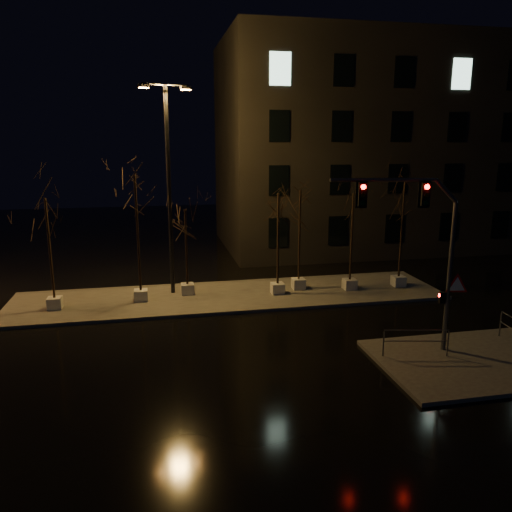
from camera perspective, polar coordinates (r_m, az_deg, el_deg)
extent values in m
plane|color=black|center=(20.38, -0.24, -9.82)|extent=(90.00, 90.00, 0.00)
cube|color=#46443E|center=(25.91, -2.85, -4.60)|extent=(22.00, 5.00, 0.15)
cube|color=#46443E|center=(20.22, 23.65, -10.93)|extent=(7.00, 5.00, 0.15)
cube|color=black|center=(40.49, 14.67, 12.01)|extent=(25.00, 12.00, 15.00)
cube|color=silver|center=(25.55, -22.00, -5.00)|extent=(0.65, 0.65, 0.55)
cylinder|color=black|center=(24.91, -22.50, 0.76)|extent=(0.11, 0.11, 4.69)
cube|color=silver|center=(25.52, -13.01, -4.38)|extent=(0.65, 0.65, 0.55)
cylinder|color=black|center=(24.79, -13.37, 2.46)|extent=(0.11, 0.11, 5.64)
cube|color=silver|center=(26.15, -7.82, -3.74)|extent=(0.65, 0.65, 0.55)
cylinder|color=black|center=(25.61, -7.97, 1.01)|extent=(0.11, 0.11, 3.87)
cube|color=silver|center=(26.05, 2.47, -3.69)|extent=(0.65, 0.65, 0.55)
cylinder|color=black|center=(25.43, 2.53, 1.95)|extent=(0.11, 0.11, 4.67)
cube|color=silver|center=(26.96, 4.88, -3.16)|extent=(0.65, 0.65, 0.55)
cylinder|color=black|center=(26.34, 4.99, 2.39)|extent=(0.11, 0.11, 4.75)
cube|color=silver|center=(27.23, 10.65, -3.17)|extent=(0.65, 0.65, 0.55)
cylinder|color=black|center=(26.63, 10.88, 2.15)|extent=(0.11, 0.11, 4.59)
cube|color=silver|center=(28.46, 15.95, -2.75)|extent=(0.65, 0.65, 0.55)
cylinder|color=black|center=(27.84, 16.32, 2.94)|extent=(0.11, 0.11, 5.18)
cylinder|color=#515458|center=(19.76, 21.22, -2.37)|extent=(0.17, 0.17, 5.63)
cylinder|color=#515458|center=(18.30, 14.33, 8.42)|extent=(3.72, 0.80, 0.13)
cube|color=black|center=(18.81, 18.79, 6.67)|extent=(0.31, 0.25, 0.84)
cube|color=black|center=(18.17, 12.06, 6.87)|extent=(0.31, 0.25, 0.84)
cube|color=black|center=(19.88, 20.49, -4.47)|extent=(0.23, 0.20, 0.42)
cone|color=red|center=(19.90, 21.95, -3.17)|extent=(0.97, 0.20, 0.98)
sphere|color=#FF0C07|center=(19.20, 22.04, 7.37)|extent=(0.17, 0.17, 0.17)
cylinder|color=black|center=(25.58, -9.89, 7.08)|extent=(0.21, 0.21, 10.40)
cylinder|color=black|center=(25.59, -10.36, 18.73)|extent=(2.24, 0.68, 0.10)
cube|color=orange|center=(25.30, -12.73, 18.34)|extent=(0.58, 0.41, 0.21)
cube|color=orange|center=(25.88, -8.02, 18.39)|extent=(0.58, 0.41, 0.21)
cylinder|color=#515458|center=(19.18, 14.37, -9.70)|extent=(0.05, 0.05, 0.97)
cylinder|color=#515458|center=(19.89, 21.07, -9.35)|extent=(0.05, 0.05, 0.97)
cylinder|color=#515458|center=(19.31, 17.89, -8.06)|extent=(2.33, 0.51, 0.04)
cylinder|color=#515458|center=(19.46, 17.80, -9.24)|extent=(2.33, 0.51, 0.04)
cylinder|color=#515458|center=(22.68, 26.15, -7.03)|extent=(0.06, 0.06, 1.00)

